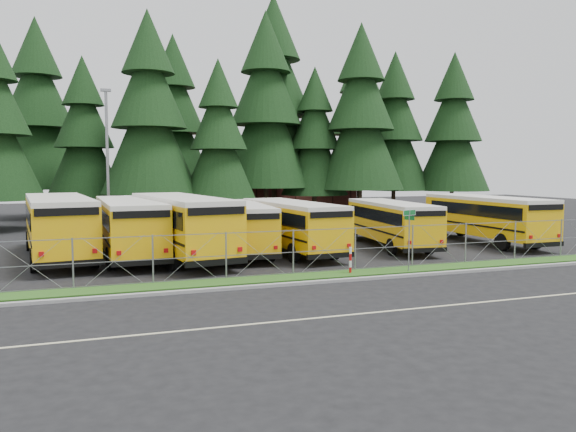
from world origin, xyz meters
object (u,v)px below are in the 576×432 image
(bus_3, at_px, (239,228))
(street_sign, at_px, (409,227))
(bus_6, at_px, (389,225))
(bus_2, at_px, (179,227))
(bus_4, at_px, (289,227))
(bus_0, at_px, (58,228))
(striped_bollard, at_px, (350,261))
(bus_1, at_px, (128,229))
(light_standard, at_px, (107,156))
(bus_east, at_px, (482,220))

(bus_3, relative_size, street_sign, 3.75)
(bus_3, relative_size, bus_6, 1.02)
(bus_2, xyz_separation_m, bus_4, (6.02, -0.16, -0.20))
(bus_0, relative_size, bus_4, 1.14)
(bus_0, distance_m, striped_bollard, 15.12)
(bus_0, bearing_deg, street_sign, -37.91)
(bus_1, bearing_deg, bus_0, 165.60)
(bus_0, bearing_deg, bus_2, -22.41)
(bus_2, bearing_deg, striped_bollard, -55.47)
(bus_4, relative_size, street_sign, 3.86)
(bus_1, bearing_deg, light_standard, 90.51)
(bus_0, bearing_deg, striped_bollard, -41.89)
(bus_east, xyz_separation_m, striped_bollard, (-12.34, -6.69, -0.87))
(bus_6, distance_m, bus_east, 6.48)
(bus_6, relative_size, bus_east, 0.92)
(bus_2, bearing_deg, bus_east, -8.87)
(bus_east, bearing_deg, bus_2, 179.01)
(bus_east, bearing_deg, striped_bollard, -151.41)
(bus_6, xyz_separation_m, light_standard, (-15.37, 12.14, 4.15))
(bus_3, bearing_deg, bus_6, 0.17)
(bus_1, height_order, bus_3, bus_1)
(bus_4, bearing_deg, bus_2, 174.53)
(bus_4, distance_m, bus_east, 12.74)
(bus_3, bearing_deg, bus_2, -166.06)
(bus_1, xyz_separation_m, street_sign, (11.60, -8.43, 0.51))
(bus_2, bearing_deg, bus_6, -8.48)
(bus_0, xyz_separation_m, street_sign, (15.01, -9.14, 0.42))
(bus_2, xyz_separation_m, bus_3, (3.33, 0.55, -0.23))
(bus_2, bearing_deg, bus_4, -9.25)
(light_standard, bearing_deg, bus_2, -75.52)
(street_sign, xyz_separation_m, light_standard, (-12.21, 19.45, 3.47))
(bus_3, bearing_deg, bus_east, 1.27)
(bus_2, relative_size, bus_east, 1.10)
(bus_3, height_order, light_standard, light_standard)
(bus_1, bearing_deg, bus_2, -23.82)
(bus_0, distance_m, bus_4, 12.05)
(bus_6, bearing_deg, bus_3, -177.43)
(bus_6, distance_m, street_sign, 8.00)
(bus_2, distance_m, street_sign, 11.79)
(light_standard, bearing_deg, street_sign, -57.89)
(bus_0, bearing_deg, bus_4, -15.30)
(striped_bollard, bearing_deg, bus_2, 132.30)
(bus_2, distance_m, bus_6, 12.28)
(bus_0, distance_m, bus_6, 18.26)
(bus_0, distance_m, bus_east, 24.73)
(bus_4, xyz_separation_m, bus_east, (12.74, -0.20, 0.05))
(bus_4, relative_size, light_standard, 1.07)
(bus_6, bearing_deg, street_sign, -106.35)
(striped_bollard, bearing_deg, bus_east, 28.48)
(bus_3, height_order, bus_6, bus_3)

